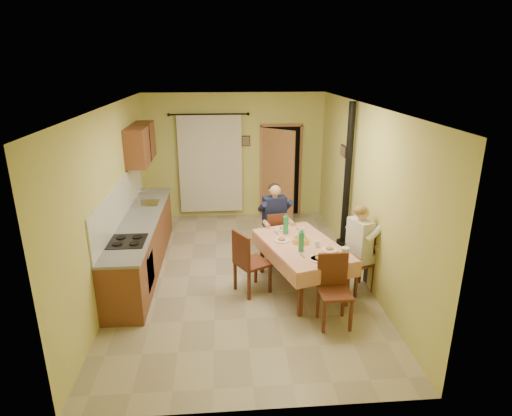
{
  "coord_description": "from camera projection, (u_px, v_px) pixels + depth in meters",
  "views": [
    {
      "loc": [
        -0.27,
        -6.5,
        3.42
      ],
      "look_at": [
        0.25,
        0.1,
        1.15
      ],
      "focal_mm": 30.0,
      "sensor_mm": 36.0,
      "label": 1
    }
  ],
  "objects": [
    {
      "name": "floor",
      "position": [
        242.0,
        274.0,
        7.26
      ],
      "size": [
        4.0,
        6.0,
        0.01
      ],
      "primitive_type": "cube",
      "color": "tan",
      "rests_on": "ground"
    },
    {
      "name": "room_shell",
      "position": [
        241.0,
        170.0,
        6.67
      ],
      "size": [
        4.04,
        6.04,
        2.82
      ],
      "color": "#D3D06C",
      "rests_on": "ground"
    },
    {
      "name": "kitchen_run",
      "position": [
        142.0,
        242.0,
        7.36
      ],
      "size": [
        0.64,
        3.64,
        1.56
      ],
      "color": "brown",
      "rests_on": "ground"
    },
    {
      "name": "upper_cabinets",
      "position": [
        141.0,
        144.0,
        8.1
      ],
      "size": [
        0.35,
        1.4,
        0.7
      ],
      "primitive_type": "cube",
      "color": "brown",
      "rests_on": "room_shell"
    },
    {
      "name": "curtain",
      "position": [
        210.0,
        164.0,
        9.55
      ],
      "size": [
        1.7,
        0.07,
        2.22
      ],
      "color": "black",
      "rests_on": "ground"
    },
    {
      "name": "doorway",
      "position": [
        280.0,
        172.0,
        9.68
      ],
      "size": [
        0.96,
        0.58,
        2.15
      ],
      "color": "black",
      "rests_on": "ground"
    },
    {
      "name": "dining_table",
      "position": [
        301.0,
        266.0,
        6.71
      ],
      "size": [
        1.47,
        1.93,
        0.76
      ],
      "rotation": [
        0.0,
        0.0,
        0.29
      ],
      "color": "#E09779",
      "rests_on": "ground"
    },
    {
      "name": "tableware",
      "position": [
        306.0,
        242.0,
        6.48
      ],
      "size": [
        0.95,
        1.5,
        0.33
      ],
      "color": "white",
      "rests_on": "dining_table"
    },
    {
      "name": "chair_far",
      "position": [
        275.0,
        245.0,
        7.73
      ],
      "size": [
        0.43,
        0.43,
        0.93
      ],
      "rotation": [
        0.0,
        0.0,
        0.17
      ],
      "color": "#582818",
      "rests_on": "ground"
    },
    {
      "name": "chair_near",
      "position": [
        334.0,
        305.0,
        5.81
      ],
      "size": [
        0.43,
        0.43,
        0.98
      ],
      "rotation": [
        0.0,
        0.0,
        3.15
      ],
      "color": "#582818",
      "rests_on": "ground"
    },
    {
      "name": "chair_right",
      "position": [
        359.0,
        273.0,
        6.69
      ],
      "size": [
        0.51,
        0.51,
        0.95
      ],
      "rotation": [
        0.0,
        0.0,
        1.93
      ],
      "color": "#582818",
      "rests_on": "ground"
    },
    {
      "name": "chair_left",
      "position": [
        252.0,
        274.0,
        6.64
      ],
      "size": [
        0.62,
        0.62,
        1.02
      ],
      "rotation": [
        0.0,
        0.0,
        -1.04
      ],
      "color": "#582818",
      "rests_on": "ground"
    },
    {
      "name": "man_far",
      "position": [
        275.0,
        214.0,
        7.54
      ],
      "size": [
        0.62,
        0.52,
        1.39
      ],
      "rotation": [
        0.0,
        0.0,
        0.17
      ],
      "color": "#141938",
      "rests_on": "chair_far"
    },
    {
      "name": "man_right",
      "position": [
        361.0,
        238.0,
        6.5
      ],
      "size": [
        0.59,
        0.65,
        1.39
      ],
      "rotation": [
        0.0,
        0.0,
        1.93
      ],
      "color": "silver",
      "rests_on": "chair_right"
    },
    {
      "name": "stove_flue",
      "position": [
        346.0,
        203.0,
        7.64
      ],
      "size": [
        0.24,
        0.24,
        2.8
      ],
      "color": "black",
      "rests_on": "ground"
    },
    {
      "name": "picture_back",
      "position": [
        246.0,
        141.0,
        9.51
      ],
      "size": [
        0.19,
        0.03,
        0.23
      ],
      "primitive_type": "cube",
      "color": "black",
      "rests_on": "room_shell"
    },
    {
      "name": "picture_right",
      "position": [
        343.0,
        151.0,
        7.94
      ],
      "size": [
        0.03,
        0.31,
        0.21
      ],
      "primitive_type": "cube",
      "color": "brown",
      "rests_on": "room_shell"
    }
  ]
}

